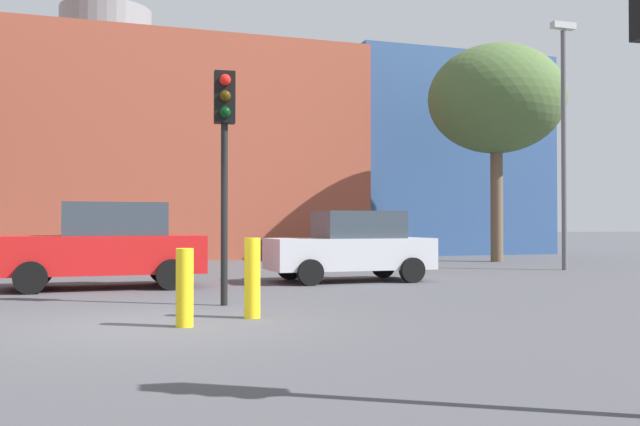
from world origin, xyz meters
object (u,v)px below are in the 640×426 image
bollard_yellow_2 (185,288)px  street_lamp (564,129)px  parked_car_3 (352,246)px  traffic_light_island (225,133)px  bollard_yellow_0 (252,278)px  bare_tree_0 (496,100)px  parked_car_2 (106,246)px

bollard_yellow_2 → street_lamp: size_ratio=0.14×
parked_car_3 → traffic_light_island: (-3.91, -4.10, 2.12)m
bollard_yellow_0 → bollard_yellow_2: bearing=-151.5°
street_lamp → bollard_yellow_2: bearing=-146.6°
bare_tree_0 → bollard_yellow_0: size_ratio=6.84×
bare_tree_0 → street_lamp: size_ratio=1.07×
parked_car_3 → parked_car_2: bearing=0.0°
bare_tree_0 → street_lamp: 5.16m
parked_car_2 → bare_tree_0: bearing=-154.7°
parked_car_3 → bare_tree_0: 11.97m
bare_tree_0 → street_lamp: (-0.67, -4.80, -1.76)m
bollard_yellow_2 → bare_tree_0: bearing=44.6°
traffic_light_island → bare_tree_0: size_ratio=0.49×
bare_tree_0 → bollard_yellow_0: (-12.20, -12.52, -5.51)m
parked_car_2 → street_lamp: (13.53, 1.91, 3.42)m
traffic_light_island → street_lamp: street_lamp is taller
parked_car_3 → street_lamp: size_ratio=0.52×
traffic_light_island → bollard_yellow_2: traffic_light_island is taller
traffic_light_island → parked_car_2: bearing=-148.9°
parked_car_2 → traffic_light_island: (1.88, -4.10, 2.05)m
parked_car_3 → bollard_yellow_2: bearing=52.7°
parked_car_2 → bare_tree_0: size_ratio=0.53×
parked_car_2 → bollard_yellow_2: 6.47m
parked_car_3 → bare_tree_0: (8.40, 6.71, 5.26)m
bollard_yellow_0 → traffic_light_island: bearing=93.8°
parked_car_3 → traffic_light_island: bearing=46.3°
traffic_light_island → bollard_yellow_0: 2.93m
bollard_yellow_0 → bollard_yellow_2: (-1.07, -0.58, -0.06)m
bollard_yellow_0 → street_lamp: size_ratio=0.16×
bollard_yellow_0 → street_lamp: (11.53, 7.72, 3.75)m
parked_car_3 → traffic_light_island: 6.05m
traffic_light_island → bollard_yellow_2: size_ratio=3.78×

